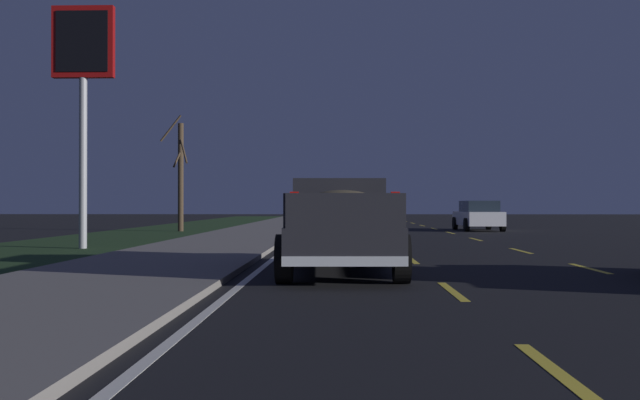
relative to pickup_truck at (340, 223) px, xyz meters
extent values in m
plane|color=black|center=(13.61, -3.50, -0.98)|extent=(144.00, 144.00, 0.00)
cube|color=slate|center=(13.61, 3.95, -0.92)|extent=(108.00, 4.00, 0.12)
cube|color=#1E3819|center=(13.61, 8.95, -0.98)|extent=(108.00, 6.00, 0.01)
cube|color=yellow|center=(1.16, -5.25, -0.98)|extent=(2.40, 0.14, 0.01)
cube|color=yellow|center=(6.91, -5.25, -0.98)|extent=(2.40, 0.14, 0.01)
cube|color=yellow|center=(13.80, -5.25, -0.98)|extent=(2.40, 0.14, 0.01)
cube|color=yellow|center=(20.17, -5.25, -0.98)|extent=(2.40, 0.14, 0.01)
cube|color=yellow|center=(25.93, -5.25, -0.98)|extent=(2.40, 0.14, 0.01)
cube|color=yellow|center=(31.75, -5.25, -0.98)|extent=(2.40, 0.14, 0.01)
cube|color=yellow|center=(37.99, -5.25, -0.98)|extent=(2.40, 0.14, 0.01)
cube|color=yellow|center=(43.79, -5.25, -0.98)|extent=(2.40, 0.14, 0.01)
cube|color=yellow|center=(49.23, -5.25, -0.98)|extent=(2.40, 0.14, 0.01)
cube|color=yellow|center=(55.80, -5.25, -0.98)|extent=(2.40, 0.14, 0.01)
cube|color=yellow|center=(62.25, -5.25, -0.98)|extent=(2.40, 0.14, 0.01)
cube|color=yellow|center=(-8.32, -1.75, -0.98)|extent=(2.40, 0.14, 0.01)
cube|color=yellow|center=(-2.88, -1.75, -0.98)|extent=(2.40, 0.14, 0.01)
cube|color=yellow|center=(3.42, -1.75, -0.98)|extent=(2.40, 0.14, 0.01)
cube|color=yellow|center=(8.67, -1.75, -0.98)|extent=(2.40, 0.14, 0.01)
cube|color=yellow|center=(14.20, -1.75, -0.98)|extent=(2.40, 0.14, 0.01)
cube|color=yellow|center=(20.12, -1.75, -0.98)|extent=(2.40, 0.14, 0.01)
cube|color=yellow|center=(25.34, -1.75, -0.98)|extent=(2.40, 0.14, 0.01)
cube|color=yellow|center=(30.57, -1.75, -0.98)|extent=(2.40, 0.14, 0.01)
cube|color=yellow|center=(35.80, -1.75, -0.98)|extent=(2.40, 0.14, 0.01)
cube|color=yellow|center=(41.87, -1.75, -0.98)|extent=(2.40, 0.14, 0.01)
cube|color=yellow|center=(48.13, -1.75, -0.98)|extent=(2.40, 0.14, 0.01)
cube|color=yellow|center=(53.41, -1.75, -0.98)|extent=(2.40, 0.14, 0.01)
cube|color=yellow|center=(59.58, -1.75, -0.98)|extent=(2.40, 0.14, 0.01)
cube|color=yellow|center=(66.39, -1.75, -0.98)|extent=(2.40, 0.14, 0.01)
cube|color=silver|center=(13.61, 1.65, -0.98)|extent=(108.00, 0.14, 0.01)
cube|color=#232328|center=(-0.06, 0.00, -0.31)|extent=(5.46, 2.17, 0.60)
cube|color=#232328|center=(1.13, 0.03, 0.44)|extent=(2.22, 1.91, 0.90)
cube|color=#1E2833|center=(0.08, 0.00, 0.49)|extent=(0.09, 1.44, 0.50)
cube|color=#232328|center=(-1.17, 0.90, 0.27)|extent=(3.03, 0.18, 0.56)
cube|color=#232328|center=(-1.11, -0.98, 0.27)|extent=(3.03, 0.18, 0.56)
cube|color=#232328|center=(-2.72, -0.09, 0.27)|extent=(0.14, 1.88, 0.56)
cube|color=silver|center=(-2.72, -0.09, -0.53)|extent=(0.18, 2.00, 0.16)
cube|color=red|center=(-2.73, 0.71, 0.47)|extent=(0.06, 0.14, 0.20)
cube|color=red|center=(-2.68, -0.89, 0.47)|extent=(0.06, 0.14, 0.20)
ellipsoid|color=#4C422D|center=(-1.14, -0.04, 0.31)|extent=(2.64, 1.60, 0.64)
sphere|color=silver|center=(-0.65, 0.34, 0.17)|extent=(0.40, 0.40, 0.40)
sphere|color=beige|center=(-1.73, -0.36, 0.15)|extent=(0.34, 0.34, 0.34)
cylinder|color=black|center=(1.69, 1.05, -0.56)|extent=(0.84, 0.28, 0.84)
cylinder|color=black|center=(1.76, -0.95, -0.56)|extent=(0.84, 0.28, 0.84)
cylinder|color=black|center=(-1.87, 0.94, -0.56)|extent=(0.84, 0.28, 0.84)
cylinder|color=black|center=(-1.81, -1.06, -0.56)|extent=(0.84, 0.28, 0.84)
cube|color=silver|center=(23.17, -7.14, -0.35)|extent=(4.45, 1.93, 0.70)
cube|color=#1E2833|center=(22.92, -7.15, 0.28)|extent=(2.51, 1.66, 0.56)
cylinder|color=black|center=(24.64, -6.20, -0.64)|extent=(0.68, 0.22, 0.68)
cylinder|color=black|center=(24.70, -8.00, -0.64)|extent=(0.68, 0.22, 0.68)
cylinder|color=black|center=(21.65, -6.28, -0.64)|extent=(0.68, 0.22, 0.68)
cylinder|color=black|center=(21.70, -8.08, -0.64)|extent=(0.68, 0.22, 0.68)
cube|color=red|center=(21.02, -7.20, -0.30)|extent=(0.12, 1.51, 0.10)
cylinder|color=#99999E|center=(7.64, 7.87, 2.74)|extent=(0.24, 0.24, 7.43)
cube|color=maroon|center=(7.64, 7.87, 5.35)|extent=(0.24, 1.90, 2.20)
cube|color=black|center=(7.51, 7.87, 5.35)|extent=(0.04, 1.60, 1.87)
cylinder|color=#423323|center=(21.72, 8.01, 1.74)|extent=(0.28, 0.28, 5.44)
cylinder|color=#423323|center=(21.70, 8.52, 4.21)|extent=(0.14, 1.09, 1.37)
cylinder|color=#423323|center=(21.36, 8.10, 2.65)|extent=(0.80, 0.29, 0.93)
cylinder|color=#423323|center=(21.22, 7.76, 3.07)|extent=(1.06, 0.63, 1.41)
camera|label=1|loc=(-14.04, -0.01, 0.37)|focal=40.19mm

